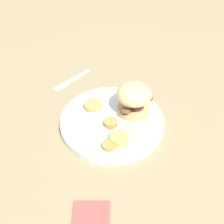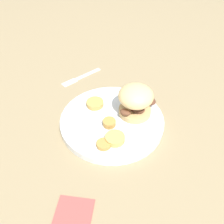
% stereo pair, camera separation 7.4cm
% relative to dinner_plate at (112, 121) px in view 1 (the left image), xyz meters
% --- Properties ---
extents(ground_plane, '(4.00, 4.00, 0.00)m').
position_rel_dinner_plate_xyz_m(ground_plane, '(0.00, 0.00, -0.01)').
color(ground_plane, '#937F5B').
extents(dinner_plate, '(0.30, 0.30, 0.02)m').
position_rel_dinner_plate_xyz_m(dinner_plate, '(0.00, 0.00, 0.00)').
color(dinner_plate, white).
rests_on(dinner_plate, ground_plane).
extents(sandwich, '(0.13, 0.10, 0.09)m').
position_rel_dinner_plate_xyz_m(sandwich, '(0.07, -0.02, 0.06)').
color(sandwich, tan).
rests_on(sandwich, dinner_plate).
extents(potato_round_0, '(0.04, 0.04, 0.01)m').
position_rel_dinner_plate_xyz_m(potato_round_0, '(-0.08, -0.07, 0.02)').
color(potato_round_0, '#BC8942').
rests_on(potato_round_0, dinner_plate).
extents(potato_round_1, '(0.05, 0.05, 0.01)m').
position_rel_dinner_plate_xyz_m(potato_round_1, '(-0.01, 0.08, 0.02)').
color(potato_round_1, tan).
rests_on(potato_round_1, dinner_plate).
extents(potato_round_2, '(0.05, 0.05, 0.01)m').
position_rel_dinner_plate_xyz_m(potato_round_2, '(-0.04, -0.07, 0.02)').
color(potato_round_2, tan).
rests_on(potato_round_2, dinner_plate).
extents(potato_round_3, '(0.04, 0.04, 0.02)m').
position_rel_dinner_plate_xyz_m(potato_round_3, '(-0.02, -0.02, 0.02)').
color(potato_round_3, '#BC8942').
rests_on(potato_round_3, dinner_plate).
extents(fork, '(0.16, 0.03, 0.00)m').
position_rel_dinner_plate_xyz_m(fork, '(0.06, 0.25, -0.01)').
color(fork, silver).
rests_on(fork, ground_plane).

